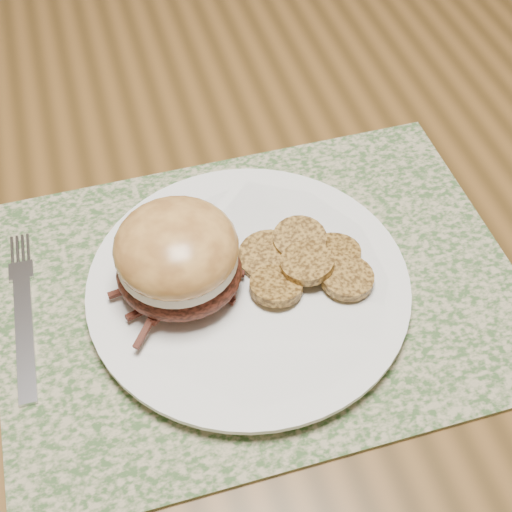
{
  "coord_description": "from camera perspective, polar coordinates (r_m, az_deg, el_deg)",
  "views": [
    {
      "loc": [
        -0.38,
        -0.5,
        1.25
      ],
      "look_at": [
        -0.27,
        -0.14,
        0.79
      ],
      "focal_mm": 50.0,
      "sensor_mm": 36.0,
      "label": 1
    }
  ],
  "objects": [
    {
      "name": "ground",
      "position": [
        1.4,
        9.46,
        -13.9
      ],
      "size": [
        3.5,
        3.5,
        0.0
      ],
      "primitive_type": "plane",
      "color": "#57311D",
      "rests_on": "ground"
    },
    {
      "name": "dining_table",
      "position": [
        0.86,
        15.22,
        5.76
      ],
      "size": [
        1.5,
        0.9,
        0.75
      ],
      "color": "brown",
      "rests_on": "ground"
    },
    {
      "name": "placemat",
      "position": [
        0.62,
        0.26,
        -2.67
      ],
      "size": [
        0.45,
        0.33,
        0.0
      ],
      "primitive_type": "cube",
      "color": "#3D5B2F",
      "rests_on": "dining_table"
    },
    {
      "name": "dinner_plate",
      "position": [
        0.61,
        -0.6,
        -2.5
      ],
      "size": [
        0.26,
        0.26,
        0.02
      ],
      "primitive_type": "cylinder",
      "color": "white",
      "rests_on": "placemat"
    },
    {
      "name": "pork_sandwich",
      "position": [
        0.58,
        -6.3,
        -0.11
      ],
      "size": [
        0.13,
        0.13,
        0.08
      ],
      "rotation": [
        0.0,
        0.0,
        -0.39
      ],
      "color": "black",
      "rests_on": "dinner_plate"
    },
    {
      "name": "roasted_potatoes",
      "position": [
        0.61,
        3.84,
        -0.44
      ],
      "size": [
        0.12,
        0.1,
        0.03
      ],
      "color": "olive",
      "rests_on": "dinner_plate"
    },
    {
      "name": "fork",
      "position": [
        0.64,
        -18.1,
        -4.24
      ],
      "size": [
        0.02,
        0.18,
        0.0
      ],
      "rotation": [
        0.0,
        0.0,
        -0.04
      ],
      "color": "silver",
      "rests_on": "placemat"
    }
  ]
}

